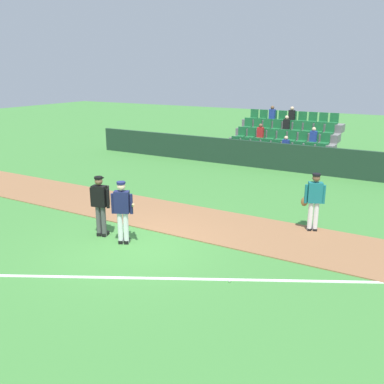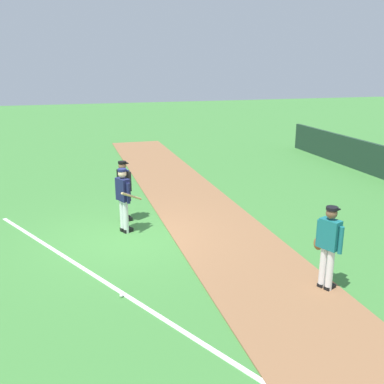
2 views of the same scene
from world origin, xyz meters
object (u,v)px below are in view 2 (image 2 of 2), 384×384
at_px(batter_navy_jersey, 124,198).
at_px(umpire_home_plate, 124,187).
at_px(baseball, 121,295).
at_px(runner_teal_jersey, 328,245).

bearing_deg(batter_navy_jersey, umpire_home_plate, 171.71).
relative_size(umpire_home_plate, baseball, 23.78).
height_order(batter_navy_jersey, runner_teal_jersey, same).
bearing_deg(batter_navy_jersey, baseball, -8.95).
distance_m(umpire_home_plate, runner_teal_jersey, 6.12).
bearing_deg(baseball, umpire_home_plate, 171.19).
relative_size(batter_navy_jersey, umpire_home_plate, 1.00).
bearing_deg(batter_navy_jersey, runner_teal_jersey, 39.17).
bearing_deg(runner_teal_jersey, baseball, -101.52).
distance_m(runner_teal_jersey, baseball, 4.18).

